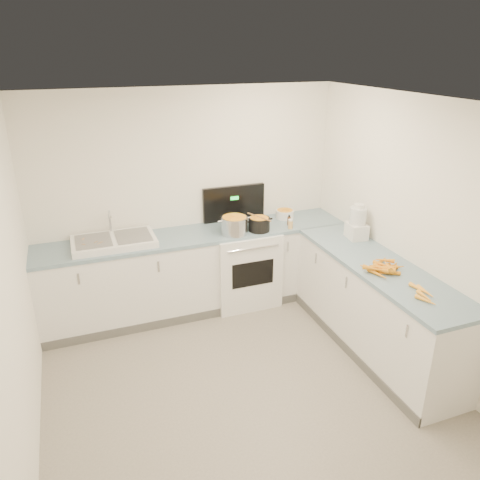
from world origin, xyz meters
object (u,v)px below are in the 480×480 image
object	(u,v)px
extract_bottle	(289,221)
sink	(114,241)
black_pot	(259,225)
spice_jar	(290,225)
food_processor	(357,224)
stove	(242,264)
mixing_bowl	(285,214)
steel_pot	(234,226)

from	to	relation	value
extract_bottle	sink	bearing A→B (deg)	176.38
black_pot	extract_bottle	bearing A→B (deg)	5.92
sink	spice_jar	world-z (taller)	sink
sink	extract_bottle	xyz separation A→B (m)	(1.99, -0.13, 0.01)
black_pot	food_processor	size ratio (longest dim) A/B	0.63
black_pot	stove	bearing A→B (deg)	133.48
sink	food_processor	bearing A→B (deg)	-16.64
food_processor	black_pot	bearing A→B (deg)	147.38
sink	extract_bottle	world-z (taller)	sink
mixing_bowl	extract_bottle	world-z (taller)	mixing_bowl
stove	sink	world-z (taller)	stove
steel_pot	sink	bearing A→B (deg)	173.03
stove	spice_jar	size ratio (longest dim) A/B	14.35
steel_pot	extract_bottle	size ratio (longest dim) A/B	2.96
spice_jar	black_pot	bearing A→B (deg)	169.76
steel_pot	extract_bottle	bearing A→B (deg)	2.73
sink	mixing_bowl	size ratio (longest dim) A/B	3.88
food_processor	spice_jar	bearing A→B (deg)	136.52
sink	extract_bottle	bearing A→B (deg)	-3.62
stove	black_pot	xyz separation A→B (m)	(0.14, -0.15, 0.53)
black_pot	spice_jar	size ratio (longest dim) A/B	2.57
steel_pot	mixing_bowl	bearing A→B (deg)	19.63
extract_bottle	black_pot	bearing A→B (deg)	-174.08
sink	spice_jar	size ratio (longest dim) A/B	9.07
steel_pot	food_processor	world-z (taller)	food_processor
mixing_bowl	sink	bearing A→B (deg)	-176.95
mixing_bowl	food_processor	bearing A→B (deg)	-62.27
stove	steel_pot	distance (m)	0.59
mixing_bowl	food_processor	world-z (taller)	food_processor
black_pot	steel_pot	bearing A→B (deg)	178.40
mixing_bowl	extract_bottle	xyz separation A→B (m)	(-0.06, -0.23, -0.00)
stove	steel_pot	bearing A→B (deg)	-136.61
mixing_bowl	spice_jar	xyz separation A→B (m)	(-0.09, -0.34, -0.00)
stove	food_processor	distance (m)	1.43
stove	extract_bottle	world-z (taller)	stove
stove	food_processor	bearing A→B (deg)	-34.87
extract_bottle	stove	bearing A→B (deg)	168.49
steel_pot	food_processor	xyz separation A→B (m)	(1.20, -0.59, 0.08)
black_pot	extract_bottle	xyz separation A→B (m)	(0.40, 0.04, -0.02)
mixing_bowl	spice_jar	world-z (taller)	mixing_bowl
stove	food_processor	xyz separation A→B (m)	(1.05, -0.73, 0.63)
sink	steel_pot	world-z (taller)	sink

